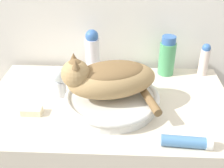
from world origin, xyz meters
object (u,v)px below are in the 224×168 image
(faucet, at_px, (61,80))
(soap_bar, at_px, (32,111))
(cat, at_px, (108,78))
(cream_tube, at_px, (187,142))
(mouthwash_bottle, at_px, (167,56))
(deodorant_stick, at_px, (204,59))
(lotion_bottle_white, at_px, (93,52))

(faucet, distance_m, soap_bar, 0.16)
(cat, height_order, soap_bar, cat)
(cream_tube, bearing_deg, mouthwash_bottle, 91.28)
(cat, distance_m, mouthwash_bottle, 0.35)
(cat, distance_m, faucet, 0.20)
(deodorant_stick, height_order, mouthwash_bottle, mouthwash_bottle)
(faucet, relative_size, cream_tube, 0.81)
(soap_bar, bearing_deg, faucet, 54.72)
(lotion_bottle_white, height_order, deodorant_stick, lotion_bottle_white)
(cream_tube, bearing_deg, soap_bar, 164.78)
(lotion_bottle_white, distance_m, deodorant_stick, 0.48)
(lotion_bottle_white, distance_m, soap_bar, 0.38)
(faucet, distance_m, deodorant_stick, 0.61)
(deodorant_stick, distance_m, mouthwash_bottle, 0.16)
(soap_bar, bearing_deg, mouthwash_bottle, 32.02)
(lotion_bottle_white, bearing_deg, soap_bar, -120.36)
(cat, height_order, faucet, cat)
(faucet, xyz_separation_m, deodorant_stick, (0.58, 0.20, -0.00))
(mouthwash_bottle, distance_m, soap_bar, 0.60)
(cat, height_order, lotion_bottle_white, cat)
(lotion_bottle_white, bearing_deg, mouthwash_bottle, 0.00)
(faucet, relative_size, mouthwash_bottle, 0.71)
(cream_tube, bearing_deg, cat, 141.35)
(faucet, height_order, deodorant_stick, deodorant_stick)
(cat, relative_size, lotion_bottle_white, 1.76)
(cat, height_order, cream_tube, cat)
(cat, xyz_separation_m, lotion_bottle_white, (-0.08, 0.26, -0.02))
(cat, distance_m, soap_bar, 0.30)
(cat, bearing_deg, faucet, -35.09)
(deodorant_stick, bearing_deg, faucet, -161.35)
(lotion_bottle_white, bearing_deg, cat, -72.22)
(faucet, bearing_deg, deodorant_stick, 35.12)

